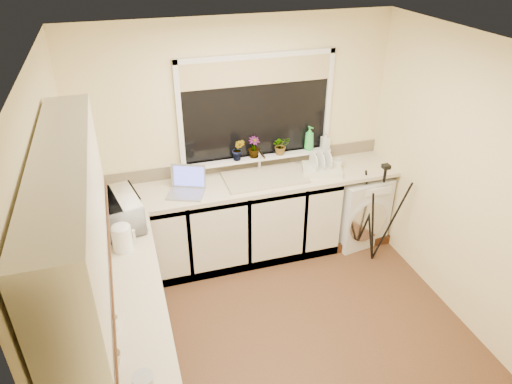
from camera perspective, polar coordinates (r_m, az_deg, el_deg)
The scene contains 32 objects.
floor at distance 4.34m, azimuth 3.46°, elevation -16.68°, with size 3.20×3.20×0.00m, color brown.
ceiling at distance 3.07m, azimuth 4.89°, elevation 16.65°, with size 3.20×3.20×0.00m, color white.
wall_back at distance 4.82m, azimuth -2.28°, elevation 6.32°, with size 3.20×3.20×0.00m, color #F7E1A4.
wall_front at distance 2.56m, azimuth 16.76°, elevation -20.49°, with size 3.20×3.20×0.00m, color #F7E1A4.
wall_left at distance 3.41m, azimuth -22.21°, elevation -7.03°, with size 3.00×3.00×0.00m, color #F7E1A4.
wall_right at distance 4.33m, azimuth 24.27°, elevation 0.68°, with size 3.00×3.00×0.00m, color #F7E1A4.
base_cabinet_back at distance 4.88m, azimuth -4.87°, elevation -4.11°, with size 2.55×0.60×0.86m, color silver.
base_cabinet_left at distance 3.68m, azimuth -15.08°, elevation -19.13°, with size 0.54×2.40×0.86m, color silver.
worktop_back at distance 4.71m, azimuth -1.24°, elevation 1.08°, with size 3.20×0.60×0.04m, color beige.
worktop_left at distance 3.36m, azimuth -16.10°, elevation -14.04°, with size 0.60×2.40×0.04m, color beige.
upper_cabinet at distance 2.70m, azimuth -21.57°, elevation -2.30°, with size 0.28×1.90×0.70m, color silver.
splashback_left at distance 3.23m, azimuth -21.88°, elevation -11.52°, with size 0.02×2.40×0.45m, color beige.
splashback_back at distance 4.91m, azimuth -2.18°, elevation 3.54°, with size 3.20×0.02×0.14m, color beige.
window_glass at distance 4.73m, azimuth 0.06°, elevation 10.15°, with size 1.50×0.02×1.00m, color black.
window_blind at distance 4.60m, azimuth 0.16°, elevation 14.45°, with size 1.50×0.02×0.25m, color tan.
windowsill at distance 4.88m, azimuth 0.25°, elevation 4.25°, with size 1.60×0.14×0.03m, color white.
sink at distance 4.74m, azimuth 1.07°, elevation 1.77°, with size 0.82×0.46×0.03m, color tan.
faucet at distance 4.85m, azimuth 0.43°, elevation 3.84°, with size 0.03×0.03×0.24m, color silver.
washing_machine at distance 5.35m, azimuth 12.00°, elevation -1.75°, with size 0.57×0.55×0.80m, color silver.
laptop at distance 4.53m, azimuth -8.43°, elevation 0.77°, with size 0.42×0.39×0.25m.
kettle at distance 3.83m, azimuth -16.02°, elevation -5.48°, with size 0.16×0.16×0.21m, color white.
dish_rack at distance 4.91m, azimuth 8.04°, elevation 2.74°, with size 0.40×0.30×0.06m, color beige.
tripod at distance 4.95m, azimuth 14.75°, elevation -2.65°, with size 0.56×0.56×1.14m, color black, non-canonical shape.
steel_jar at distance 3.21m, azimuth -17.06°, elevation -15.11°, with size 0.07×0.07×0.10m, color silver.
microwave at distance 4.11m, azimuth -16.37°, elevation -2.31°, with size 0.50×0.34×0.28m, color silver.
plant_b at distance 4.75m, azimuth -2.18°, elevation 5.21°, with size 0.13×0.11×0.24m, color #999999.
plant_c at distance 4.81m, azimuth -0.26°, elevation 5.48°, with size 0.12×0.12×0.22m, color #999999.
plant_d at distance 4.89m, azimuth 3.05°, elevation 5.72°, with size 0.18×0.16×0.20m, color #999999.
soap_bottle_green at distance 5.01m, azimuth 6.53°, elevation 6.55°, with size 0.10×0.10×0.26m, color green.
soap_bottle_clear at distance 5.07m, azimuth 8.47°, elevation 6.25°, with size 0.08×0.09×0.19m, color #999999.
cup_back at distance 5.02m, azimuth 9.87°, elevation 3.42°, with size 0.12×0.12×0.10m, color silver.
cup_left at distance 3.01m, azimuth -16.95°, elevation -18.93°, with size 0.09×0.09×0.09m, color beige.
Camera 1 is at (-1.12, -2.77, 3.14)m, focal length 32.77 mm.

